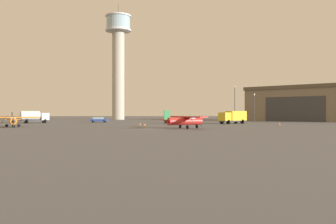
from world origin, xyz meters
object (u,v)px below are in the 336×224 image
object	(u,v)px
light_post_west	(235,101)
light_post_east	(254,105)
traffic_cone_mid_apron	(145,125)
airplane_orange	(13,120)
traffic_cone_near_left	(280,124)
car_blue	(99,120)
truck_fuel_tanker_white	(34,116)
traffic_cone_near_right	(140,124)
truck_box_yellow	(233,117)
car_teal	(172,120)
control_tower	(118,54)
airplane_red	(184,120)

from	to	relation	value
light_post_west	light_post_east	bearing A→B (deg)	9.28
traffic_cone_mid_apron	airplane_orange	bearing A→B (deg)	-173.55
traffic_cone_near_left	airplane_orange	bearing A→B (deg)	-173.39
car_blue	light_post_east	size ratio (longest dim) A/B	0.58
truck_fuel_tanker_white	light_post_west	bearing A→B (deg)	-21.93
light_post_west	light_post_east	xyz separation A→B (m)	(5.57, 0.91, -1.03)
traffic_cone_near_left	traffic_cone_near_right	size ratio (longest dim) A/B	1.11
truck_box_yellow	traffic_cone_near_right	world-z (taller)	truck_box_yellow
car_teal	light_post_west	size ratio (longest dim) A/B	0.45
light_post_west	traffic_cone_mid_apron	bearing A→B (deg)	-126.38
truck_box_yellow	truck_fuel_tanker_white	size ratio (longest dim) A/B	1.07
truck_box_yellow	control_tower	bearing A→B (deg)	-94.15
traffic_cone_near_left	control_tower	bearing A→B (deg)	121.77
control_tower	light_post_east	size ratio (longest dim) A/B	5.37
airplane_red	traffic_cone_near_left	world-z (taller)	airplane_red
traffic_cone_mid_apron	light_post_east	bearing A→B (deg)	48.33
truck_fuel_tanker_white	traffic_cone_near_left	distance (m)	56.65
car_teal	light_post_west	world-z (taller)	light_post_west
airplane_red	airplane_orange	world-z (taller)	airplane_red
traffic_cone_mid_apron	car_teal	bearing A→B (deg)	74.40
car_blue	light_post_west	world-z (taller)	light_post_west
traffic_cone_mid_apron	car_blue	bearing A→B (deg)	115.43
truck_box_yellow	traffic_cone_near_right	xyz separation A→B (m)	(-20.45, -11.15, -1.36)
airplane_red	truck_fuel_tanker_white	bearing A→B (deg)	109.71
light_post_west	truck_box_yellow	bearing A→B (deg)	-102.93
car_blue	light_post_east	bearing A→B (deg)	7.79
airplane_red	car_teal	bearing A→B (deg)	63.26
control_tower	airplane_orange	xyz separation A→B (m)	(-10.42, -67.66, -22.46)
car_blue	light_post_west	bearing A→B (deg)	7.27
airplane_orange	light_post_east	bearing A→B (deg)	99.15
car_teal	car_blue	xyz separation A→B (m)	(-18.76, 7.61, -0.00)
airplane_orange	traffic_cone_near_right	world-z (taller)	airplane_orange
light_post_west	control_tower	bearing A→B (deg)	136.21
light_post_west	airplane_red	bearing A→B (deg)	-112.11
airplane_orange	light_post_east	xyz separation A→B (m)	(51.44, 34.60, 3.46)
airplane_orange	light_post_west	bearing A→B (deg)	101.52
car_teal	traffic_cone_near_right	xyz separation A→B (m)	(-6.73, -15.78, -0.46)
airplane_orange	control_tower	bearing A→B (deg)	146.47
light_post_west	traffic_cone_mid_apron	size ratio (longest dim) A/B	16.54
light_post_west	car_teal	bearing A→B (deg)	-147.48
car_teal	control_tower	bearing A→B (deg)	62.05
airplane_orange	traffic_cone_mid_apron	size ratio (longest dim) A/B	14.70
truck_fuel_tanker_white	airplane_red	bearing A→B (deg)	-74.11
airplane_orange	truck_box_yellow	bearing A→B (deg)	88.31
car_blue	traffic_cone_mid_apron	world-z (taller)	car_blue
light_post_east	traffic_cone_near_left	world-z (taller)	light_post_east
car_blue	traffic_cone_mid_apron	xyz separation A→B (m)	(13.16, -27.67, -0.45)
traffic_cone_near_right	traffic_cone_mid_apron	xyz separation A→B (m)	(1.13, -4.27, 0.01)
control_tower	traffic_cone_mid_apron	world-z (taller)	control_tower
truck_fuel_tanker_white	car_teal	world-z (taller)	truck_fuel_tanker_white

